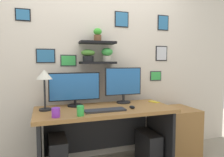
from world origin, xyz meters
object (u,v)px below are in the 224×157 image
object	(u,v)px
desk	(104,125)
computer_tower_right	(148,148)
cell_phone	(154,102)
monitor_right	(123,84)
monitor_left	(75,88)
computer_mouse	(132,107)
desk_lamp	(44,79)
keyboard	(105,110)
coffee_mug	(56,113)
pen_cup	(80,111)
drawer_cabinet	(178,131)

from	to	relation	value
desk	computer_tower_right	world-z (taller)	desk
cell_phone	monitor_right	bearing A→B (deg)	148.12
monitor_left	computer_mouse	world-z (taller)	monitor_left
monitor_left	desk_lamp	bearing A→B (deg)	-159.51
keyboard	cell_phone	xyz separation A→B (m)	(0.75, 0.27, -0.01)
desk	coffee_mug	xyz separation A→B (m)	(-0.56, -0.28, 0.26)
pen_cup	desk_lamp	bearing A→B (deg)	133.38
keyboard	computer_tower_right	xyz separation A→B (m)	(0.60, 0.14, -0.56)
desk_lamp	computer_tower_right	distance (m)	1.51
drawer_cabinet	computer_tower_right	xyz separation A→B (m)	(-0.52, -0.12, -0.12)
monitor_left	keyboard	world-z (taller)	monitor_left
monitor_right	coffee_mug	bearing A→B (deg)	-152.79
coffee_mug	computer_tower_right	xyz separation A→B (m)	(1.12, 0.23, -0.60)
computer_tower_right	desk	bearing A→B (deg)	174.32
desk_lamp	monitor_right	bearing A→B (deg)	7.57
computer_mouse	coffee_mug	bearing A→B (deg)	-172.43
pen_cup	drawer_cabinet	xyz separation A→B (m)	(1.40, 0.37, -0.48)
drawer_cabinet	computer_tower_right	distance (m)	0.54
cell_phone	computer_tower_right	xyz separation A→B (m)	(-0.15, -0.13, -0.56)
cell_phone	drawer_cabinet	bearing A→B (deg)	-20.37
computer_mouse	drawer_cabinet	bearing A→B (deg)	16.48
coffee_mug	pen_cup	size ratio (longest dim) A/B	0.90
computer_mouse	computer_tower_right	distance (m)	0.64
cell_phone	coffee_mug	xyz separation A→B (m)	(-1.26, -0.35, 0.04)
keyboard	desk_lamp	distance (m)	0.73
desk_lamp	keyboard	bearing A→B (deg)	-21.30
drawer_cabinet	computer_tower_right	size ratio (longest dim) A/B	1.60
monitor_left	pen_cup	distance (m)	0.50
drawer_cabinet	computer_tower_right	world-z (taller)	drawer_cabinet
desk_lamp	computer_tower_right	xyz separation A→B (m)	(1.21, -0.09, -0.90)
monitor_right	computer_mouse	bearing A→B (deg)	-94.17
monitor_right	computer_tower_right	xyz separation A→B (m)	(0.25, -0.22, -0.80)
cell_phone	coffee_mug	size ratio (longest dim) A/B	1.56
desk	monitor_right	size ratio (longest dim) A/B	3.22
monitor_right	keyboard	distance (m)	0.56
cell_phone	pen_cup	xyz separation A→B (m)	(-1.04, -0.38, 0.05)
desk	desk_lamp	bearing A→B (deg)	176.83
keyboard	pen_cup	size ratio (longest dim) A/B	4.40
coffee_mug	pen_cup	world-z (taller)	pen_cup
pen_cup	drawer_cabinet	size ratio (longest dim) A/B	0.16
cell_phone	monitor_left	bearing A→B (deg)	155.80
coffee_mug	monitor_left	bearing A→B (deg)	60.94
desk	drawer_cabinet	distance (m)	1.10
monitor_right	keyboard	bearing A→B (deg)	-134.06
monitor_left	cell_phone	bearing A→B (deg)	-5.10
monitor_left	coffee_mug	size ratio (longest dim) A/B	6.71
desk	computer_mouse	distance (m)	0.40
desk	desk_lamp	xyz separation A→B (m)	(-0.65, 0.04, 0.56)
desk	monitor_left	distance (m)	0.55
cell_phone	drawer_cabinet	distance (m)	0.57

